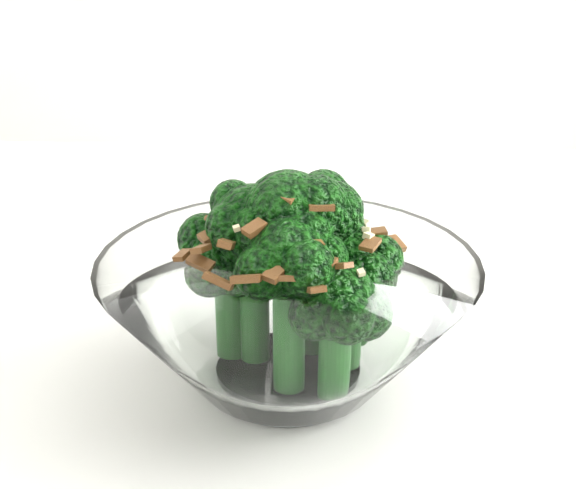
{
  "coord_description": "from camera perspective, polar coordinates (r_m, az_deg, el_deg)",
  "views": [
    {
      "loc": [
        0.08,
        -0.52,
        1.04
      ],
      "look_at": [
        0.09,
        -0.09,
        0.85
      ],
      "focal_mm": 50.0,
      "sensor_mm": 36.0,
      "label": 1
    }
  ],
  "objects": [
    {
      "name": "table",
      "position": [
        0.66,
        0.6,
        -8.56
      ],
      "size": [
        1.26,
        0.89,
        0.75
      ],
      "color": "white",
      "rests_on": "ground"
    },
    {
      "name": "broccoli_dish",
      "position": [
        0.49,
        0.13,
        -4.35
      ],
      "size": [
        0.23,
        0.23,
        0.14
      ],
      "color": "white",
      "rests_on": "table"
    }
  ]
}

